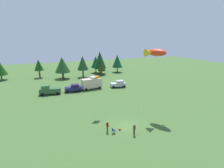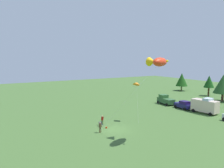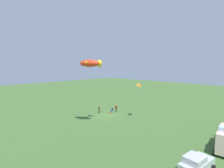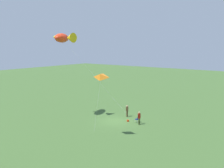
{
  "view_description": "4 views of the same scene",
  "coord_description": "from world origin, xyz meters",
  "views": [
    {
      "loc": [
        -11.45,
        -22.64,
        13.82
      ],
      "look_at": [
        -2.08,
        0.68,
        7.01
      ],
      "focal_mm": 28.0,
      "sensor_mm": 36.0,
      "label": 1
    },
    {
      "loc": [
        29.64,
        -18.21,
        11.77
      ],
      "look_at": [
        -3.36,
        1.42,
        7.15
      ],
      "focal_mm": 35.0,
      "sensor_mm": 36.0,
      "label": 2
    },
    {
      "loc": [
        25.9,
        26.36,
        10.9
      ],
      "look_at": [
        0.17,
        1.42,
        7.0
      ],
      "focal_mm": 28.0,
      "sensor_mm": 36.0,
      "label": 3
    },
    {
      "loc": [
        -20.35,
        27.75,
        10.29
      ],
      "look_at": [
        -0.53,
        1.55,
        5.35
      ],
      "focal_mm": 42.0,
      "sensor_mm": 36.0,
      "label": 4
    }
  ],
  "objects": [
    {
      "name": "backpack_on_grass",
      "position": [
        -1.39,
        -0.86,
        0.11
      ],
      "size": [
        0.38,
        0.38,
        0.22
      ],
      "primitive_type": "cube",
      "rotation": [
        0.0,
        0.0,
        5.54
      ],
      "color": "#AD2C0C",
      "rests_on": "ground"
    },
    {
      "name": "car_navy_hatch",
      "position": [
        -4.53,
        21.41,
        0.95
      ],
      "size": [
        4.32,
        2.46,
        1.89
      ],
      "rotation": [
        0.0,
        0.0,
        -0.07
      ],
      "color": "navy",
      "rests_on": "ground"
    },
    {
      "name": "treeline_distant",
      "position": [
        0.82,
        40.18,
        4.64
      ],
      "size": [
        44.88,
        10.07,
        8.49
      ],
      "color": "#4B4024",
      "rests_on": "ground"
    },
    {
      "name": "folding_chair",
      "position": [
        -2.66,
        -1.31,
        0.49
      ],
      "size": [
        0.5,
        0.5,
        0.82
      ],
      "rotation": [
        0.0,
        0.0,
        0.04
      ],
      "color": "navy",
      "rests_on": "ground"
    },
    {
      "name": "van_camper_beige",
      "position": [
        0.54,
        22.21,
        1.64
      ],
      "size": [
        5.6,
        3.05,
        3.34
      ],
      "rotation": [
        0.0,
        0.0,
        0.1
      ],
      "color": "beige",
      "rests_on": "ground"
    },
    {
      "name": "ground_plane",
      "position": [
        0.0,
        0.0,
        0.0
      ],
      "size": [
        160.0,
        160.0,
        0.0
      ],
      "primitive_type": "plane",
      "color": "#3E602C"
    },
    {
      "name": "person_spectator",
      "position": [
        -3.33,
        -0.6,
        1.02
      ],
      "size": [
        0.37,
        0.56,
        1.74
      ],
      "rotation": [
        0.0,
        0.0,
        0.08
      ],
      "color": "#404D26",
      "rests_on": "ground"
    },
    {
      "name": "kite_delta_orange",
      "position": [
        -2.69,
        6.48,
        6.96
      ],
      "size": [
        2.66,
        1.63,
        7.4
      ],
      "color": "orange",
      "rests_on": "ground"
    },
    {
      "name": "truck_green_flatbed",
      "position": [
        -10.45,
        21.52,
        1.1
      ],
      "size": [
        5.23,
        2.97,
        2.34
      ],
      "rotation": [
        0.0,
        0.0,
        3.0
      ],
      "color": "#2F5930",
      "rests_on": "ground"
    },
    {
      "name": "car_silver_compact",
      "position": [
        7.98,
        20.87,
        0.95
      ],
      "size": [
        4.41,
        2.71,
        1.89
      ],
      "rotation": [
        0.0,
        0.0,
        -0.14
      ],
      "color": "#AEB9B6",
      "rests_on": "ground"
    },
    {
      "name": "person_kite_flyer",
      "position": [
        0.01,
        -2.78,
        1.02
      ],
      "size": [
        0.38,
        0.53,
        1.74
      ],
      "rotation": [
        0.0,
        0.0,
        0.11
      ],
      "color": "brown",
      "rests_on": "ground"
    },
    {
      "name": "kite_large_fish",
      "position": [
        6.73,
        2.85,
        11.2
      ],
      "size": [
        8.79,
        7.78,
        11.86
      ],
      "color": "red",
      "rests_on": "ground"
    }
  ]
}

